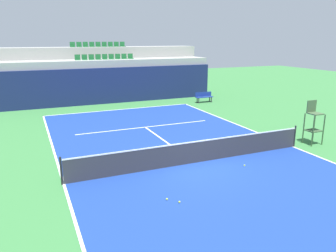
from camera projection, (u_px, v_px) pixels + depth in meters
ground_plane at (195, 163)px, 14.21m from camera, size 80.00×80.00×0.00m
court_surface at (195, 163)px, 14.21m from camera, size 11.00×24.00×0.01m
baseline_far at (120, 110)px, 24.80m from camera, size 11.00×0.10×0.00m
sideline_left at (64, 184)px, 12.11m from camera, size 0.10×24.00×0.00m
sideline_right at (293, 147)px, 16.31m from camera, size 0.10×24.00×0.00m
service_line_far at (145, 127)px, 19.88m from camera, size 8.26×0.10×0.00m
centre_service_line at (166, 142)px, 17.05m from camera, size 0.10×6.40×0.00m
back_wall at (110, 86)px, 26.93m from camera, size 18.06×0.30×2.89m
stands_tier_lower at (106, 80)px, 28.06m from camera, size 18.06×2.40×3.48m
stands_tier_upper at (100, 72)px, 30.06m from camera, size 18.06×2.40×4.45m
seating_row_lower at (105, 58)px, 27.66m from camera, size 4.91×0.44×0.44m
seating_row_upper at (98, 45)px, 29.54m from camera, size 4.91×0.44×0.44m
tennis_net at (195, 152)px, 14.08m from camera, size 11.08×0.08×1.07m
umpire_chair at (314, 121)px, 16.54m from camera, size 0.76×0.66×2.20m
player_bench at (204, 96)px, 27.55m from camera, size 1.50×0.40×0.85m
tennis_ball_0 at (244, 165)px, 13.82m from camera, size 0.07×0.07×0.07m
tennis_ball_1 at (179, 202)px, 10.73m from camera, size 0.07×0.07×0.07m
tennis_ball_2 at (167, 199)px, 10.92m from camera, size 0.07×0.07×0.07m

